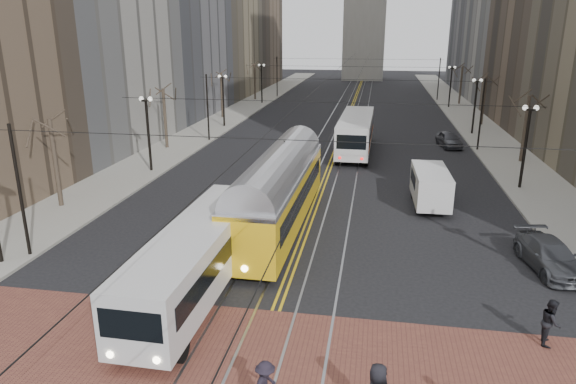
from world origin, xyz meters
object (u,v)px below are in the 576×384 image
at_px(rear_bus, 356,134).
at_px(sedan_grey, 449,139).
at_px(transit_bus, 198,260).
at_px(streetcar, 279,197).
at_px(cargo_van, 430,188).
at_px(sedan_parked, 550,255).
at_px(pedestrian_c, 551,322).

height_order(rear_bus, sedan_grey, rear_bus).
height_order(transit_bus, rear_bus, rear_bus).
height_order(streetcar, cargo_van, streetcar).
height_order(rear_bus, cargo_van, rear_bus).
bearing_deg(rear_bus, cargo_van, -69.01).
height_order(cargo_van, sedan_parked, cargo_van).
relative_size(transit_bus, rear_bus, 0.94).
xyz_separation_m(transit_bus, sedan_grey, (14.00, 31.34, -0.76)).
bearing_deg(pedestrian_c, rear_bus, 27.94).
height_order(rear_bus, pedestrian_c, rear_bus).
bearing_deg(pedestrian_c, streetcar, 62.55).
relative_size(cargo_van, sedan_grey, 1.25).
bearing_deg(sedan_parked, transit_bus, -171.52).
bearing_deg(cargo_van, streetcar, -150.91).
relative_size(sedan_grey, sedan_parked, 0.90).
bearing_deg(pedestrian_c, sedan_grey, 11.43).
bearing_deg(sedan_parked, pedestrian_c, -115.17).
distance_m(rear_bus, cargo_van, 15.47).
bearing_deg(pedestrian_c, sedan_parked, -3.74).
bearing_deg(sedan_parked, streetcar, 157.37).
relative_size(streetcar, sedan_parked, 3.13).
relative_size(rear_bus, cargo_van, 2.39).
bearing_deg(transit_bus, sedan_parked, 18.46).
xyz_separation_m(transit_bus, cargo_van, (10.62, 13.21, -0.31)).
relative_size(transit_bus, streetcar, 0.80).
height_order(sedan_grey, sedan_parked, sedan_grey).
height_order(sedan_parked, pedestrian_c, pedestrian_c).
relative_size(cargo_van, pedestrian_c, 3.09).
distance_m(streetcar, sedan_parked, 13.80).
xyz_separation_m(transit_bus, streetcar, (1.93, 8.06, 0.26)).
relative_size(streetcar, rear_bus, 1.17).
relative_size(transit_bus, sedan_parked, 2.51).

